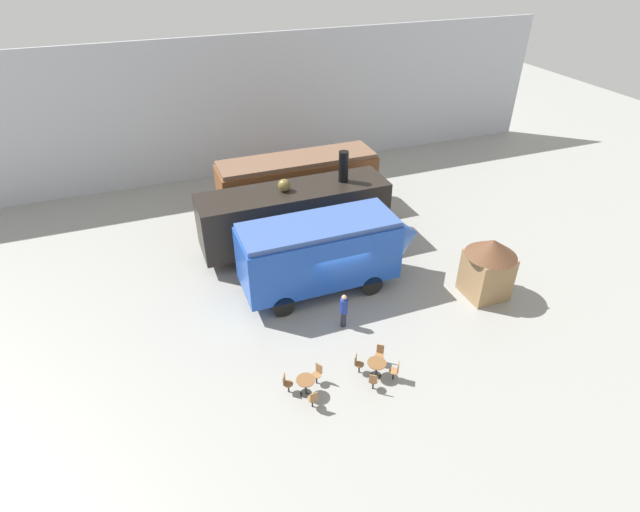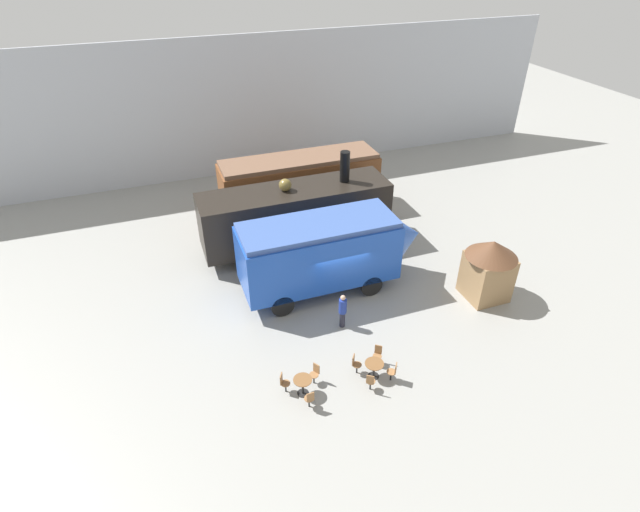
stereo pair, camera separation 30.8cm
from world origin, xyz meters
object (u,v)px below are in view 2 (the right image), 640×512
at_px(cafe_table_near, 374,367).
at_px(cafe_chair_0, 393,371).
at_px(passenger_coach_wooden, 300,179).
at_px(streamlined_locomotive, 332,249).
at_px(ticket_kiosk, 489,266).
at_px(visitor_person, 343,310).
at_px(cafe_table_mid, 303,383).
at_px(steam_locomotive, 296,213).

distance_m(cafe_table_near, cafe_chair_0, 0.74).
bearing_deg(passenger_coach_wooden, streamlined_locomotive, -96.75).
bearing_deg(ticket_kiosk, cafe_chair_0, -152.82).
xyz_separation_m(passenger_coach_wooden, cafe_chair_0, (-0.85, -14.00, -1.66)).
xyz_separation_m(streamlined_locomotive, cafe_chair_0, (0.04, -6.43, -1.61)).
bearing_deg(visitor_person, cafe_table_mid, -132.99).
xyz_separation_m(passenger_coach_wooden, streamlined_locomotive, (-0.90, -7.57, -0.05)).
height_order(passenger_coach_wooden, cafe_table_mid, passenger_coach_wooden).
bearing_deg(cafe_table_near, cafe_chair_0, -36.00).
height_order(steam_locomotive, streamlined_locomotive, steam_locomotive).
bearing_deg(cafe_table_near, cafe_table_mid, 177.47).
bearing_deg(passenger_coach_wooden, cafe_table_near, -96.10).
bearing_deg(cafe_chair_0, passenger_coach_wooden, -57.49).
distance_m(cafe_table_mid, ticket_kiosk, 10.25).
relative_size(streamlined_locomotive, cafe_table_mid, 11.80).
height_order(steam_locomotive, cafe_chair_0, steam_locomotive).
distance_m(streamlined_locomotive, cafe_table_mid, 6.96).
relative_size(cafe_table_mid, visitor_person, 0.44).
bearing_deg(streamlined_locomotive, passenger_coach_wooden, 83.25).
height_order(cafe_table_near, ticket_kiosk, ticket_kiosk).
bearing_deg(steam_locomotive, streamlined_locomotive, -82.70).
distance_m(passenger_coach_wooden, cafe_chair_0, 14.13).
relative_size(cafe_table_near, ticket_kiosk, 0.24).
distance_m(steam_locomotive, ticket_kiosk, 9.92).
distance_m(passenger_coach_wooden, cafe_table_mid, 14.20).
distance_m(passenger_coach_wooden, steam_locomotive, 3.90).
height_order(steam_locomotive, visitor_person, steam_locomotive).
relative_size(streamlined_locomotive, cafe_table_near, 12.00).
height_order(cafe_table_near, cafe_table_mid, cafe_table_mid).
relative_size(cafe_table_mid, ticket_kiosk, 0.25).
bearing_deg(passenger_coach_wooden, cafe_chair_0, -93.48).
distance_m(streamlined_locomotive, ticket_kiosk, 7.18).
xyz_separation_m(cafe_table_near, ticket_kiosk, (6.99, 2.85, 1.15)).
bearing_deg(streamlined_locomotive, cafe_chair_0, -89.61).
height_order(streamlined_locomotive, cafe_table_near, streamlined_locomotive).
relative_size(cafe_table_near, cafe_chair_0, 0.84).
xyz_separation_m(cafe_table_mid, visitor_person, (2.78, 2.98, 0.37)).
bearing_deg(cafe_table_near, ticket_kiosk, 22.16).
bearing_deg(passenger_coach_wooden, cafe_table_mid, -107.68).
bearing_deg(visitor_person, steam_locomotive, 89.14).
bearing_deg(cafe_table_mid, cafe_chair_0, -9.26).
bearing_deg(steam_locomotive, cafe_table_mid, -106.39).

